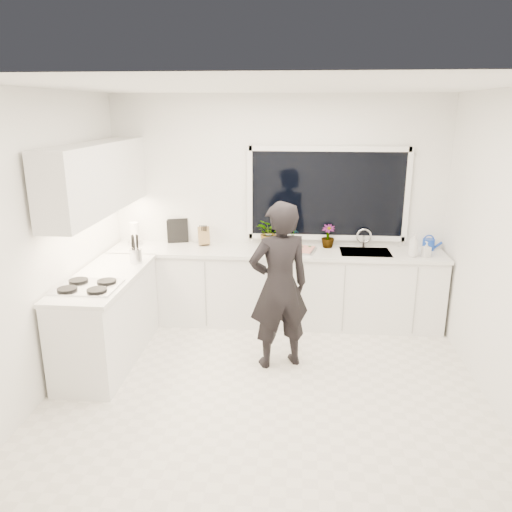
{
  "coord_description": "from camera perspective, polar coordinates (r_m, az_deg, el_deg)",
  "views": [
    {
      "loc": [
        0.26,
        -4.23,
        2.53
      ],
      "look_at": [
        -0.14,
        0.4,
        1.15
      ],
      "focal_mm": 35.0,
      "sensor_mm": 36.0,
      "label": 1
    }
  ],
  "objects": [
    {
      "name": "floor",
      "position": [
        4.94,
        1.28,
        -14.39
      ],
      "size": [
        4.0,
        3.5,
        0.02
      ],
      "primitive_type": "cube",
      "color": "beige",
      "rests_on": "ground"
    },
    {
      "name": "wall_back",
      "position": [
        6.11,
        2.43,
        5.39
      ],
      "size": [
        4.0,
        0.02,
        2.7
      ],
      "primitive_type": "cube",
      "color": "white",
      "rests_on": "ground"
    },
    {
      "name": "wall_left",
      "position": [
        4.95,
        -22.55,
        1.44
      ],
      "size": [
        0.02,
        3.5,
        2.7
      ],
      "primitive_type": "cube",
      "color": "white",
      "rests_on": "ground"
    },
    {
      "name": "wall_right",
      "position": [
        4.73,
        26.48,
        0.31
      ],
      "size": [
        0.02,
        3.5,
        2.7
      ],
      "primitive_type": "cube",
      "color": "white",
      "rests_on": "ground"
    },
    {
      "name": "ceiling",
      "position": [
        4.24,
        1.52,
        18.95
      ],
      "size": [
        4.0,
        3.5,
        0.02
      ],
      "primitive_type": "cube",
      "color": "white",
      "rests_on": "wall_back"
    },
    {
      "name": "window",
      "position": [
        6.05,
        8.17,
        7.04
      ],
      "size": [
        1.8,
        0.02,
        1.0
      ],
      "primitive_type": "cube",
      "color": "black",
      "rests_on": "wall_back"
    },
    {
      "name": "base_cabinets_back",
      "position": [
        6.06,
        2.2,
        -3.65
      ],
      "size": [
        3.92,
        0.58,
        0.88
      ],
      "primitive_type": "cube",
      "color": "white",
      "rests_on": "floor"
    },
    {
      "name": "base_cabinets_left",
      "position": [
        5.39,
        -16.57,
        -7.0
      ],
      "size": [
        0.58,
        1.6,
        0.88
      ],
      "primitive_type": "cube",
      "color": "white",
      "rests_on": "floor"
    },
    {
      "name": "countertop_back",
      "position": [
        5.91,
        2.24,
        0.5
      ],
      "size": [
        3.94,
        0.62,
        0.04
      ],
      "primitive_type": "cube",
      "color": "silver",
      "rests_on": "base_cabinets_back"
    },
    {
      "name": "countertop_left",
      "position": [
        5.23,
        -16.98,
        -2.37
      ],
      "size": [
        0.62,
        1.6,
        0.04
      ],
      "primitive_type": "cube",
      "color": "silver",
      "rests_on": "base_cabinets_left"
    },
    {
      "name": "upper_cabinets",
      "position": [
        5.38,
        -17.67,
        8.51
      ],
      "size": [
        0.34,
        2.1,
        0.7
      ],
      "primitive_type": "cube",
      "color": "white",
      "rests_on": "wall_left"
    },
    {
      "name": "sink",
      "position": [
        5.97,
        12.35,
        0.0
      ],
      "size": [
        0.58,
        0.42,
        0.14
      ],
      "primitive_type": "cube",
      "color": "silver",
      "rests_on": "countertop_back"
    },
    {
      "name": "faucet",
      "position": [
        6.12,
        12.22,
        1.97
      ],
      "size": [
        0.03,
        0.03,
        0.22
      ],
      "primitive_type": "cylinder",
      "color": "silver",
      "rests_on": "countertop_back"
    },
    {
      "name": "stovetop",
      "position": [
        4.93,
        -18.7,
        -3.28
      ],
      "size": [
        0.56,
        0.48,
        0.03
      ],
      "primitive_type": "cube",
      "color": "black",
      "rests_on": "countertop_left"
    },
    {
      "name": "person",
      "position": [
        4.92,
        2.66,
        -3.45
      ],
      "size": [
        0.73,
        0.61,
        1.7
      ],
      "primitive_type": "imported",
      "rotation": [
        0.0,
        0.0,
        3.52
      ],
      "color": "black",
      "rests_on": "floor"
    },
    {
      "name": "pizza_tray",
      "position": [
        5.87,
        4.44,
        0.72
      ],
      "size": [
        0.54,
        0.45,
        0.03
      ],
      "primitive_type": "cube",
      "rotation": [
        0.0,
        0.0,
        -0.23
      ],
      "color": "silver",
      "rests_on": "countertop_back"
    },
    {
      "name": "pizza",
      "position": [
        5.87,
        4.44,
        0.88
      ],
      "size": [
        0.49,
        0.4,
        0.01
      ],
      "primitive_type": "cube",
      "rotation": [
        0.0,
        0.0,
        -0.23
      ],
      "color": "#AB1624",
      "rests_on": "pizza_tray"
    },
    {
      "name": "watering_can",
      "position": [
        6.24,
        19.1,
        1.26
      ],
      "size": [
        0.16,
        0.16,
        0.13
      ],
      "primitive_type": "cylinder",
      "rotation": [
        0.0,
        0.0,
        0.19
      ],
      "color": "#123BB1",
      "rests_on": "countertop_back"
    },
    {
      "name": "paper_towel_roll",
      "position": [
        6.29,
        -13.71,
        2.45
      ],
      "size": [
        0.15,
        0.15,
        0.26
      ],
      "primitive_type": "cylinder",
      "rotation": [
        0.0,
        0.0,
        0.42
      ],
      "color": "white",
      "rests_on": "countertop_back"
    },
    {
      "name": "knife_block",
      "position": [
        6.12,
        -5.98,
        2.25
      ],
      "size": [
        0.16,
        0.14,
        0.22
      ],
      "primitive_type": "cube",
      "rotation": [
        0.0,
        0.0,
        0.34
      ],
      "color": "#9C7A48",
      "rests_on": "countertop_back"
    },
    {
      "name": "utensil_crock",
      "position": [
        5.54,
        -13.58,
        0.03
      ],
      "size": [
        0.17,
        0.17,
        0.16
      ],
      "primitive_type": "cylinder",
      "rotation": [
        0.0,
        0.0,
        -0.34
      ],
      "color": "#B1B1B6",
      "rests_on": "countertop_left"
    },
    {
      "name": "picture_frame_large",
      "position": [
        6.29,
        -9.14,
        2.8
      ],
      "size": [
        0.22,
        0.08,
        0.28
      ],
      "primitive_type": "cube",
      "rotation": [
        0.0,
        0.0,
        0.3
      ],
      "color": "black",
      "rests_on": "countertop_back"
    },
    {
      "name": "picture_frame_small",
      "position": [
        6.28,
        -8.9,
        2.88
      ],
      "size": [
        0.24,
        0.09,
        0.3
      ],
      "primitive_type": "cube",
      "rotation": [
        0.0,
        0.0,
        0.3
      ],
      "color": "black",
      "rests_on": "countertop_back"
    },
    {
      "name": "herb_plants",
      "position": [
        6.02,
        3.08,
        2.55
      ],
      "size": [
        0.98,
        0.39,
        0.33
      ],
      "color": "#26662D",
      "rests_on": "countertop_back"
    },
    {
      "name": "soap_bottles",
      "position": [
        5.88,
        17.91,
        1.11
      ],
      "size": [
        0.27,
        0.14,
        0.28
      ],
      "color": "#D8BF66",
      "rests_on": "countertop_back"
    }
  ]
}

